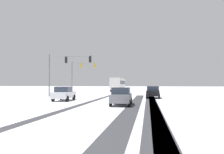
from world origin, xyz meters
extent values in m
plane|color=silver|center=(0.00, 0.00, 0.00)|extent=(300.00, 300.00, 0.00)
cube|color=#38383D|center=(3.17, 14.25, 0.00)|extent=(1.17, 31.35, 0.01)
cube|color=#38383D|center=(4.73, 14.25, 0.00)|extent=(1.14, 31.35, 0.01)
cube|color=#38383D|center=(4.96, 14.25, 0.00)|extent=(0.81, 31.35, 0.01)
cube|color=#38383D|center=(-1.75, 14.25, 0.00)|extent=(0.71, 31.35, 0.01)
cylinder|color=slate|center=(-10.58, 34.50, 3.25)|extent=(0.18, 0.18, 6.50)
cylinder|color=slate|center=(-8.17, 34.66, 6.10)|extent=(4.83, 0.45, 0.12)
cube|color=#B79319|center=(-8.65, 34.63, 5.55)|extent=(0.34, 0.26, 0.90)
sphere|color=red|center=(-8.66, 34.79, 5.85)|extent=(0.20, 0.20, 0.20)
sphere|color=black|center=(-8.66, 34.79, 5.55)|extent=(0.20, 0.20, 0.20)
sphere|color=black|center=(-8.66, 34.79, 5.25)|extent=(0.20, 0.20, 0.20)
cube|color=#B79319|center=(-6.00, 34.81, 5.55)|extent=(0.34, 0.26, 0.90)
sphere|color=red|center=(-6.01, 34.97, 5.85)|extent=(0.20, 0.20, 0.20)
sphere|color=black|center=(-6.01, 34.97, 5.55)|extent=(0.20, 0.20, 0.20)
sphere|color=black|center=(-6.01, 34.97, 5.25)|extent=(0.20, 0.20, 0.20)
cylinder|color=slate|center=(-10.58, 24.50, 3.25)|extent=(0.18, 0.18, 6.50)
cylinder|color=slate|center=(-7.09, 24.25, 6.10)|extent=(6.99, 0.62, 0.12)
cube|color=black|center=(-7.79, 24.30, 5.55)|extent=(0.34, 0.26, 0.90)
sphere|color=red|center=(-7.78, 24.46, 5.85)|extent=(0.20, 0.20, 0.20)
sphere|color=black|center=(-7.78, 24.46, 5.55)|extent=(0.20, 0.20, 0.20)
sphere|color=black|center=(-7.78, 24.46, 5.25)|extent=(0.20, 0.20, 0.20)
cube|color=black|center=(-3.95, 24.03, 5.55)|extent=(0.34, 0.26, 0.90)
sphere|color=red|center=(-3.94, 24.19, 5.85)|extent=(0.20, 0.20, 0.20)
sphere|color=black|center=(-3.94, 24.19, 5.55)|extent=(0.20, 0.20, 0.20)
sphere|color=black|center=(-3.94, 24.19, 5.25)|extent=(0.20, 0.20, 0.20)
cube|color=black|center=(5.12, 23.52, 0.67)|extent=(1.86, 4.16, 0.70)
cube|color=#2D3847|center=(5.12, 23.37, 1.32)|extent=(1.63, 1.96, 0.60)
cylinder|color=black|center=(4.37, 24.82, 0.32)|extent=(0.25, 0.65, 0.64)
cylinder|color=black|center=(5.98, 24.76, 0.32)|extent=(0.25, 0.65, 0.64)
cylinder|color=black|center=(4.26, 22.28, 0.32)|extent=(0.25, 0.65, 0.64)
cylinder|color=black|center=(5.88, 22.22, 0.32)|extent=(0.25, 0.65, 0.64)
cube|color=silver|center=(-5.19, 17.19, 0.67)|extent=(1.93, 4.19, 0.70)
cube|color=#2D3847|center=(-5.18, 17.04, 1.32)|extent=(1.66, 1.98, 0.60)
cylinder|color=black|center=(-6.07, 18.41, 0.32)|extent=(0.26, 0.65, 0.64)
cylinder|color=black|center=(-4.46, 18.50, 0.32)|extent=(0.26, 0.65, 0.64)
cylinder|color=black|center=(-5.93, 15.87, 0.32)|extent=(0.26, 0.65, 0.64)
cylinder|color=black|center=(-4.31, 15.96, 0.32)|extent=(0.26, 0.65, 0.64)
cube|color=slate|center=(2.01, 13.14, 0.67)|extent=(1.81, 4.14, 0.70)
cube|color=#2D3847|center=(2.01, 12.99, 1.32)|extent=(1.61, 1.94, 0.60)
cylinder|color=black|center=(1.17, 14.39, 0.32)|extent=(0.24, 0.65, 0.64)
cylinder|color=black|center=(2.78, 14.43, 0.32)|extent=(0.24, 0.65, 0.64)
cylinder|color=black|center=(1.24, 11.85, 0.32)|extent=(0.24, 0.65, 0.64)
cylinder|color=black|center=(2.85, 11.89, 0.32)|extent=(0.24, 0.65, 0.64)
cube|color=silver|center=(-3.17, 47.95, 1.93)|extent=(2.56, 11.01, 2.90)
cube|color=#283342|center=(-3.17, 47.95, 2.28)|extent=(2.60, 10.13, 0.90)
cylinder|color=black|center=(-1.96, 44.11, 0.48)|extent=(0.31, 0.96, 0.96)
cylinder|color=black|center=(-4.33, 44.10, 0.48)|extent=(0.31, 0.96, 0.96)
cylinder|color=black|center=(-2.00, 51.26, 0.48)|extent=(0.31, 0.96, 0.96)
cylinder|color=black|center=(-4.37, 51.25, 0.48)|extent=(0.31, 0.96, 0.96)
camera|label=1|loc=(4.41, -6.36, 1.96)|focal=34.28mm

